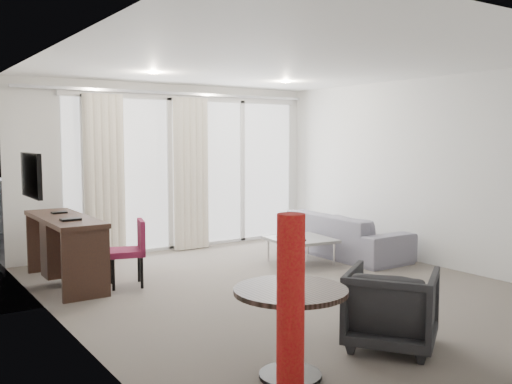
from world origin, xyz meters
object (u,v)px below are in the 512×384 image
desk (65,251)px  rattan_chair_a (175,216)px  desk_chair (126,253)px  coffee_table (301,251)px  red_lamp (290,326)px  tub_armchair (392,308)px  sofa (342,234)px  rattan_chair_b (243,207)px  round_table (290,333)px

desk → rattan_chair_a: bearing=41.3°
desk_chair → coffee_table: size_ratio=0.98×
red_lamp → rattan_chair_a: (2.41, 6.55, -0.28)m
desk → tub_armchair: size_ratio=2.36×
desk → sofa: (3.97, -0.56, -0.09)m
sofa → rattan_chair_b: size_ratio=2.62×
tub_armchair → sofa: size_ratio=0.34×
coffee_table → rattan_chair_b: 3.39m
desk → rattan_chair_b: 4.84m
desk → rattan_chair_b: bearing=31.0°
sofa → rattan_chair_b: (0.17, 3.05, 0.10)m
round_table → rattan_chair_a: bearing=72.0°
desk → round_table: desk is taller
desk_chair → tub_armchair: (1.13, -3.15, -0.06)m
coffee_table → sofa: 0.94m
coffee_table → round_table: bearing=-129.4°
red_lamp → coffee_table: bearing=51.0°
coffee_table → sofa: sofa is taller
tub_armchair → sofa: bearing=-70.5°
desk → coffee_table: 3.15m
desk → tub_armchair: bearing=-64.8°
rattan_chair_a → round_table: bearing=-114.5°
round_table → rattan_chair_b: bearing=60.3°
coffee_table → rattan_chair_b: bearing=71.2°
rattan_chair_b → rattan_chair_a: bearing=177.7°
red_lamp → tub_armchair: 1.75m
round_table → sofa: size_ratio=0.39×
desk_chair → round_table: desk_chair is taller
round_table → coffee_table: round_table is taller
sofa → rattan_chair_a: rattan_chair_a is taller
rattan_chair_b → desk: bearing=-160.4°
rattan_chair_b → coffee_table: bearing=-120.2°
desk_chair → tub_armchair: size_ratio=1.08×
tub_armchair → sofa: 3.83m
desk_chair → rattan_chair_b: size_ratio=0.96×
red_lamp → sofa: 5.38m
round_table → red_lamp: (-0.49, -0.64, 0.33)m
round_table → rattan_chair_b: size_ratio=1.01×
sofa → rattan_chair_b: 3.06m
round_table → rattan_chair_a: 6.21m
sofa → coffee_table: bearing=99.3°
rattan_chair_b → red_lamp: bearing=-131.9°
red_lamp → desk: bearing=91.8°
sofa → rattan_chair_a: bearing=27.1°
tub_armchair → rattan_chair_b: rattan_chair_b is taller
desk_chair → round_table: bearing=-73.1°
desk → tub_armchair: 4.03m
round_table → desk_chair: bearing=90.8°
rattan_chair_a → sofa: bearing=-69.4°
tub_armchair → coffee_table: size_ratio=0.91×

